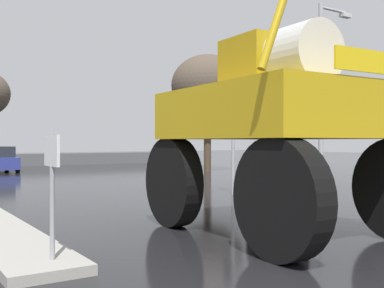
{
  "coord_description": "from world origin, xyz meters",
  "views": [
    {
      "loc": [
        -6.05,
        -1.28,
        1.79
      ],
      "look_at": [
        -0.1,
        7.82,
        1.74
      ],
      "focal_mm": 43.71,
      "sensor_mm": 36.0,
      "label": 1
    }
  ],
  "objects_px": {
    "traffic_signal_near_right": "(230,126)",
    "bare_tree_right": "(207,86)",
    "streetlight_near_right": "(323,85)",
    "lane_arrow_sign": "(52,174)",
    "oversize_sprayer": "(278,123)"
  },
  "relations": [
    {
      "from": "lane_arrow_sign",
      "to": "streetlight_near_right",
      "type": "bearing_deg",
      "value": 25.06
    },
    {
      "from": "traffic_signal_near_right",
      "to": "streetlight_near_right",
      "type": "xyz_separation_m",
      "value": [
        4.07,
        -0.53,
        1.6
      ]
    },
    {
      "from": "oversize_sprayer",
      "to": "streetlight_near_right",
      "type": "xyz_separation_m",
      "value": [
        7.47,
        5.37,
        1.78
      ]
    },
    {
      "from": "traffic_signal_near_right",
      "to": "bare_tree_right",
      "type": "bearing_deg",
      "value": 58.5
    },
    {
      "from": "lane_arrow_sign",
      "to": "streetlight_near_right",
      "type": "xyz_separation_m",
      "value": [
        11.96,
        5.59,
        2.59
      ]
    },
    {
      "from": "lane_arrow_sign",
      "to": "oversize_sprayer",
      "type": "distance_m",
      "value": 4.57
    },
    {
      "from": "traffic_signal_near_right",
      "to": "bare_tree_right",
      "type": "xyz_separation_m",
      "value": [
        6.4,
        10.45,
        2.83
      ]
    },
    {
      "from": "streetlight_near_right",
      "to": "oversize_sprayer",
      "type": "bearing_deg",
      "value": -144.27
    },
    {
      "from": "streetlight_near_right",
      "to": "bare_tree_right",
      "type": "height_order",
      "value": "bare_tree_right"
    },
    {
      "from": "oversize_sprayer",
      "to": "traffic_signal_near_right",
      "type": "bearing_deg",
      "value": -27.34
    },
    {
      "from": "oversize_sprayer",
      "to": "traffic_signal_near_right",
      "type": "relative_size",
      "value": 1.68
    },
    {
      "from": "lane_arrow_sign",
      "to": "traffic_signal_near_right",
      "type": "relative_size",
      "value": 0.54
    },
    {
      "from": "oversize_sprayer",
      "to": "bare_tree_right",
      "type": "height_order",
      "value": "bare_tree_right"
    },
    {
      "from": "oversize_sprayer",
      "to": "traffic_signal_near_right",
      "type": "height_order",
      "value": "oversize_sprayer"
    },
    {
      "from": "lane_arrow_sign",
      "to": "bare_tree_right",
      "type": "xyz_separation_m",
      "value": [
        14.3,
        16.57,
        3.82
      ]
    }
  ]
}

